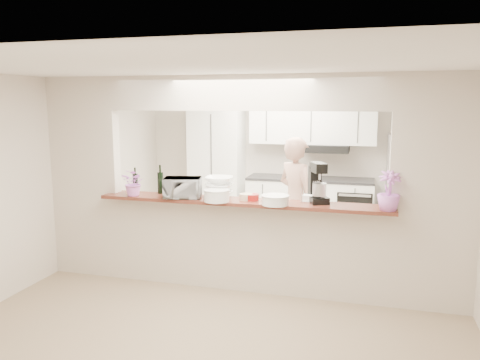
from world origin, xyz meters
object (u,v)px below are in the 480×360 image
at_px(stand_mixer, 317,184).
at_px(refrigerator, 411,188).
at_px(person, 296,202).
at_px(toaster_oven, 183,188).

bearing_deg(stand_mixer, refrigerator, 65.00).
distance_m(refrigerator, person, 2.24).
relative_size(toaster_oven, stand_mixer, 0.95).
bearing_deg(refrigerator, person, -135.17).
bearing_deg(person, refrigerator, -96.20).
distance_m(toaster_oven, person, 1.69).
bearing_deg(toaster_oven, person, 30.97).
bearing_deg(stand_mixer, toaster_oven, -173.94).
bearing_deg(toaster_oven, refrigerator, 30.74).
xyz_separation_m(refrigerator, person, (-1.59, -1.58, 0.02)).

